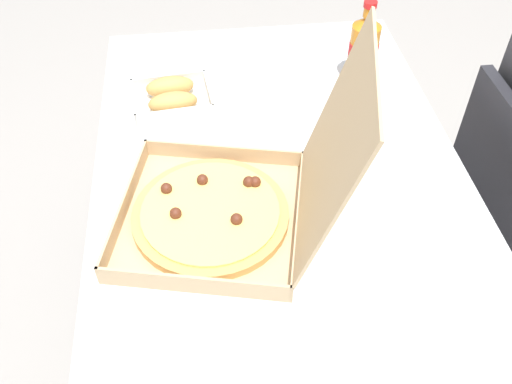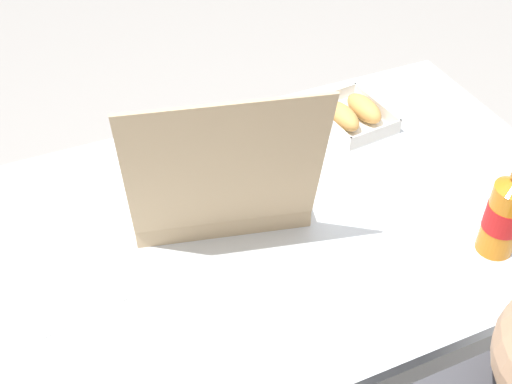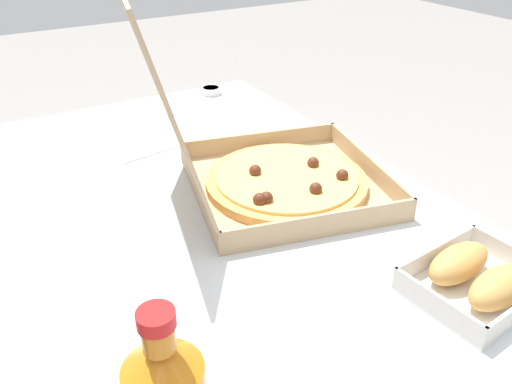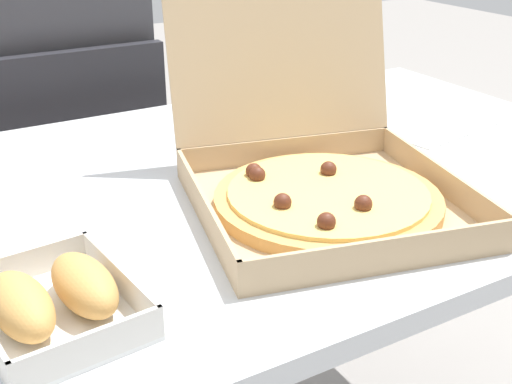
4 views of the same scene
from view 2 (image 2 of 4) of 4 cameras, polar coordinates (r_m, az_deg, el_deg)
dining_table at (r=1.40m, az=0.92°, el=-4.73°), size 1.38×0.82×0.72m
pizza_box_open at (r=1.38m, az=-3.56°, el=1.54°), size 0.45×0.52×0.39m
bread_side_box at (r=1.62m, az=8.57°, el=6.85°), size 0.17×0.20×0.06m
cola_bottle at (r=1.31m, az=21.18°, el=-1.82°), size 0.07×0.07×0.22m
paper_menu at (r=1.26m, az=-16.85°, el=-8.76°), size 0.23×0.18×0.00m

